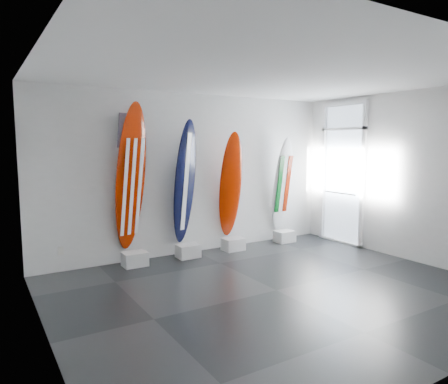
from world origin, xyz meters
TOP-DOWN VIEW (x-y plane):
  - floor at (0.00, 0.00)m, footprint 6.00×6.00m
  - ceiling at (0.00, 0.00)m, footprint 6.00×6.00m
  - wall_back at (0.00, 2.50)m, footprint 6.00×0.00m
  - wall_left at (-3.00, 0.00)m, footprint 0.00×5.00m
  - wall_right at (3.00, 0.00)m, footprint 0.00×5.00m
  - display_block_usa at (-1.32, 2.18)m, footprint 0.40×0.30m
  - surfboard_usa at (-1.32, 2.28)m, footprint 0.69×0.63m
  - display_block_navy at (-0.31, 2.18)m, footprint 0.40×0.30m
  - surfboard_navy at (-0.31, 2.28)m, footprint 0.61×0.52m
  - display_block_swiss at (0.67, 2.18)m, footprint 0.40×0.30m
  - surfboard_swiss at (0.67, 2.28)m, footprint 0.51×0.45m
  - display_block_italy at (1.97, 2.18)m, footprint 0.40×0.30m
  - surfboard_italy at (1.97, 2.28)m, footprint 0.45×0.41m
  - wall_outlet at (-2.45, 2.48)m, footprint 0.09×0.02m
  - glass_door at (2.97, 1.55)m, footprint 0.12×1.16m
  - balcony at (4.30, 1.55)m, footprint 2.80×2.20m

SIDE VIEW (x-z plane):
  - floor at x=0.00m, z-range 0.00..0.00m
  - display_block_usa at x=-1.32m, z-range 0.00..0.24m
  - display_block_navy at x=-0.31m, z-range 0.00..0.24m
  - display_block_swiss at x=0.67m, z-range 0.00..0.24m
  - display_block_italy at x=1.97m, z-range 0.00..0.24m
  - wall_outlet at x=-2.45m, z-range 0.28..0.41m
  - balcony at x=4.30m, z-range -0.10..1.10m
  - surfboard_italy at x=1.97m, z-range 0.23..2.21m
  - surfboard_swiss at x=0.67m, z-range 0.23..2.31m
  - surfboard_navy at x=-0.31m, z-range 0.24..2.51m
  - glass_door at x=2.97m, z-range 0.00..2.85m
  - surfboard_usa at x=-1.32m, z-range 0.23..2.76m
  - wall_back at x=0.00m, z-range -1.50..4.50m
  - wall_left at x=-3.00m, z-range -1.00..4.00m
  - wall_right at x=3.00m, z-range -1.00..4.00m
  - ceiling at x=0.00m, z-range 3.00..3.00m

